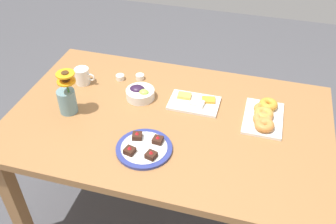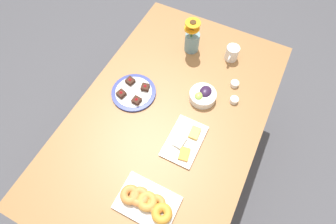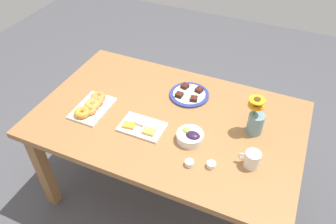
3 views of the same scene
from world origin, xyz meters
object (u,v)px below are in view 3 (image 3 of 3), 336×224
dessert_plate (189,94)px  jam_cup_honey (211,165)px  dining_table (168,127)px  croissant_platter (92,106)px  flower_vase (255,121)px  jam_cup_berry (189,163)px  cheese_platter (142,127)px  coffee_mug (252,159)px  grape_bowl (190,136)px

dessert_plate → jam_cup_honey: bearing=122.0°
dining_table → dessert_plate: 0.27m
croissant_platter → flower_vase: (-0.96, -0.20, 0.06)m
croissant_platter → jam_cup_berry: (-0.71, 0.17, -0.01)m
jam_cup_honey → jam_cup_berry: bearing=18.0°
dining_table → cheese_platter: cheese_platter is taller
coffee_mug → grape_bowl: 0.36m
jam_cup_berry → dessert_plate: bearing=-69.0°
grape_bowl → cheese_platter: size_ratio=0.58×
coffee_mug → grape_bowl: (0.35, -0.04, -0.02)m
grape_bowl → jam_cup_berry: size_ratio=3.17×
cheese_platter → dessert_plate: size_ratio=1.01×
dining_table → grape_bowl: bearing=146.6°
grape_bowl → cheese_platter: 0.29m
coffee_mug → jam_cup_berry: 0.32m
jam_cup_berry → dessert_plate: 0.58m
croissant_platter → jam_cup_berry: croissant_platter is taller
grape_bowl → jam_cup_berry: 0.18m
coffee_mug → cheese_platter: size_ratio=0.44×
dining_table → grape_bowl: size_ratio=10.53×
cheese_platter → flower_vase: (-0.60, -0.23, 0.07)m
dining_table → coffee_mug: bearing=162.8°
dining_table → croissant_platter: 0.49m
jam_cup_berry → flower_vase: bearing=-123.5°
croissant_platter → jam_cup_honey: bearing=170.4°
cheese_platter → dining_table: bearing=-124.4°
cheese_platter → jam_cup_honey: cheese_platter is taller
croissant_platter → cheese_platter: bearing=175.4°
dining_table → grape_bowl: grape_bowl is taller
jam_cup_berry → dessert_plate: size_ratio=0.19×
dining_table → cheese_platter: 0.20m
dining_table → cheese_platter: (0.10, 0.15, 0.10)m
dining_table → jam_cup_honey: (-0.36, 0.26, 0.10)m
grape_bowl → dessert_plate: 0.40m
flower_vase → croissant_platter: bearing=12.0°
jam_cup_berry → dining_table: bearing=-49.7°
flower_vase → jam_cup_honey: bearing=67.5°
coffee_mug → dessert_plate: 0.65m
jam_cup_honey → cheese_platter: bearing=-13.5°
grape_bowl → cheese_platter: (0.29, 0.02, -0.02)m
coffee_mug → cheese_platter: (0.65, -0.02, -0.04)m
jam_cup_berry → dessert_plate: dessert_plate is taller
jam_cup_berry → coffee_mug: bearing=-156.8°
cheese_platter → jam_cup_honey: (-0.46, 0.11, 0.00)m
jam_cup_berry → flower_vase: (-0.25, -0.38, 0.07)m
coffee_mug → jam_cup_honey: bearing=26.1°
jam_cup_berry → cheese_platter: bearing=-22.4°
jam_cup_berry → croissant_platter: bearing=-13.7°
dining_table → coffee_mug: coffee_mug is taller
coffee_mug → croissant_platter: coffee_mug is taller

